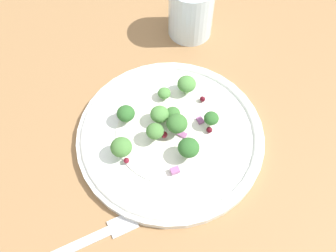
# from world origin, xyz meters

# --- Properties ---
(ground_plane) EXTENTS (1.80, 1.80, 0.02)m
(ground_plane) POSITION_xyz_m (0.00, 0.00, -0.01)
(ground_plane) COLOR olive
(plate) EXTENTS (0.27, 0.27, 0.02)m
(plate) POSITION_xyz_m (-0.01, -0.00, 0.01)
(plate) COLOR white
(plate) RESTS_ON ground_plane
(dressing_pool) EXTENTS (0.16, 0.16, 0.00)m
(dressing_pool) POSITION_xyz_m (-0.01, -0.00, 0.01)
(dressing_pool) COLOR white
(dressing_pool) RESTS_ON plate
(broccoli_floret_0) EXTENTS (0.03, 0.03, 0.03)m
(broccoli_floret_0) POSITION_xyz_m (0.06, -0.02, 0.03)
(broccoli_floret_0) COLOR #ADD18E
(broccoli_floret_0) RESTS_ON plate
(broccoli_floret_1) EXTENTS (0.02, 0.02, 0.02)m
(broccoli_floret_1) POSITION_xyz_m (-0.03, -0.02, 0.03)
(broccoli_floret_1) COLOR #8EB77A
(broccoli_floret_1) RESTS_ON plate
(broccoli_floret_2) EXTENTS (0.03, 0.03, 0.03)m
(broccoli_floret_2) POSITION_xyz_m (-0.08, -0.04, 0.03)
(broccoli_floret_2) COLOR #9EC684
(broccoli_floret_2) RESTS_ON plate
(broccoli_floret_3) EXTENTS (0.03, 0.03, 0.03)m
(broccoli_floret_3) POSITION_xyz_m (-0.01, 0.04, 0.04)
(broccoli_floret_3) COLOR #9EC684
(broccoli_floret_3) RESTS_ON plate
(broccoli_floret_4) EXTENTS (0.03, 0.03, 0.03)m
(broccoli_floret_4) POSITION_xyz_m (-0.01, -0.03, 0.03)
(broccoli_floret_4) COLOR #9EC684
(broccoli_floret_4) RESTS_ON plate
(broccoli_floret_5) EXTENTS (0.03, 0.03, 0.03)m
(broccoli_floret_5) POSITION_xyz_m (-0.02, 0.01, 0.04)
(broccoli_floret_5) COLOR #8EB77A
(broccoli_floret_5) RESTS_ON plate
(broccoli_floret_6) EXTENTS (0.03, 0.03, 0.03)m
(broccoli_floret_6) POSITION_xyz_m (0.02, -0.06, 0.03)
(broccoli_floret_6) COLOR #9EC684
(broccoli_floret_6) RESTS_ON plate
(broccoli_floret_7) EXTENTS (0.02, 0.02, 0.02)m
(broccoli_floret_7) POSITION_xyz_m (-0.05, -0.05, 0.02)
(broccoli_floret_7) COLOR #9EC684
(broccoli_floret_7) RESTS_ON plate
(broccoli_floret_8) EXTENTS (0.02, 0.02, 0.03)m
(broccoli_floret_8) POSITION_xyz_m (0.01, -0.01, 0.03)
(broccoli_floret_8) COLOR #8EB77A
(broccoli_floret_8) RESTS_ON plate
(broccoli_floret_9) EXTENTS (0.02, 0.02, 0.02)m
(broccoli_floret_9) POSITION_xyz_m (-0.06, 0.03, 0.03)
(broccoli_floret_9) COLOR #9EC684
(broccoli_floret_9) RESTS_ON plate
(cranberry_0) EXTENTS (0.01, 0.01, 0.01)m
(cranberry_0) POSITION_xyz_m (0.00, 0.00, 0.02)
(cranberry_0) COLOR maroon
(cranberry_0) RESTS_ON plate
(cranberry_1) EXTENTS (0.01, 0.01, 0.01)m
(cranberry_1) POSITION_xyz_m (0.02, -0.07, 0.02)
(cranberry_1) COLOR #4C0A14
(cranberry_1) RESTS_ON plate
(cranberry_2) EXTENTS (0.01, 0.01, 0.01)m
(cranberry_2) POSITION_xyz_m (-0.05, 0.04, 0.02)
(cranberry_2) COLOR #4C0A14
(cranberry_2) RESTS_ON plate
(cranberry_3) EXTENTS (0.01, 0.01, 0.01)m
(cranberry_3) POSITION_xyz_m (-0.09, -0.01, 0.02)
(cranberry_3) COLOR #4C0A14
(cranberry_3) RESTS_ON plate
(cranberry_4) EXTENTS (0.01, 0.01, 0.01)m
(cranberry_4) POSITION_xyz_m (0.06, -0.01, 0.02)
(cranberry_4) COLOR maroon
(cranberry_4) RESTS_ON plate
(onion_bit_0) EXTENTS (0.01, 0.01, 0.00)m
(onion_bit_0) POSITION_xyz_m (-0.02, 0.01, 0.01)
(onion_bit_0) COLOR #A35B93
(onion_bit_0) RESTS_ON plate
(onion_bit_1) EXTENTS (0.01, 0.01, 0.01)m
(onion_bit_1) POSITION_xyz_m (0.02, 0.05, 0.02)
(onion_bit_1) COLOR #A35B93
(onion_bit_1) RESTS_ON plate
(onion_bit_2) EXTENTS (0.01, 0.01, 0.00)m
(onion_bit_2) POSITION_xyz_m (-0.06, 0.01, 0.02)
(onion_bit_2) COLOR #934C84
(onion_bit_2) RESTS_ON plate
(fork) EXTENTS (0.18, 0.07, 0.01)m
(fork) POSITION_xyz_m (0.18, 0.04, 0.00)
(fork) COLOR silver
(fork) RESTS_ON ground_plane
(water_glass) EXTENTS (0.08, 0.08, 0.09)m
(water_glass) POSITION_xyz_m (-0.18, -0.14, 0.05)
(water_glass) COLOR silver
(water_glass) RESTS_ON ground_plane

